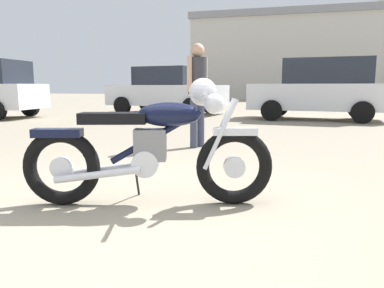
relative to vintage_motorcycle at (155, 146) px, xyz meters
The scene contains 6 objects.
ground_plane 0.65m from the vintage_motorcycle, 106.06° to the right, with size 80.00×80.00×0.00m, color gray.
vintage_motorcycle is the anchor object (origin of this frame).
bystander 3.01m from the vintage_motorcycle, 101.35° to the left, with size 0.30×0.43×1.66m.
white_estate_far 10.48m from the vintage_motorcycle, 112.38° to the left, with size 4.32×2.17×1.67m.
silver_sedan_mid 8.97m from the vintage_motorcycle, 81.85° to the left, with size 3.93×1.88×1.78m.
industrial_building 30.49m from the vintage_motorcycle, 88.19° to the left, with size 20.16×11.65×14.86m.
Camera 1 is at (1.40, -2.37, 0.99)m, focal length 34.53 mm.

